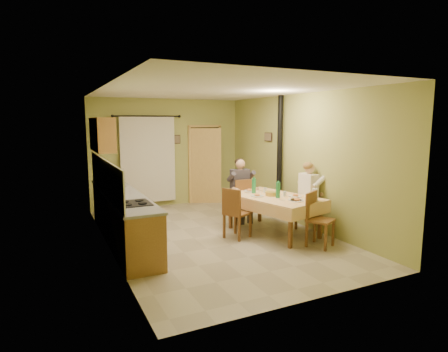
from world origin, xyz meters
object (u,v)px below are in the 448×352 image
dining_table (273,215)px  chair_far (241,209)px  man_far (241,183)px  stove_flue (279,174)px  chair_right (309,217)px  man_right (310,188)px  chair_near (319,230)px  chair_left (237,223)px

dining_table → chair_far: bearing=87.1°
chair_far → man_far: 0.59m
dining_table → stove_flue: bearing=37.5°
chair_right → man_right: 0.59m
man_right → stove_flue: bearing=-1.4°
chair_near → stove_flue: stove_flue is taller
chair_far → chair_left: size_ratio=1.01×
chair_left → man_far: man_far is taller
chair_right → stove_flue: (0.02, 1.15, 0.73)m
man_far → chair_far: bearing=-90.0°
man_far → man_right: size_ratio=1.00×
man_right → stove_flue: 1.16m
chair_near → chair_left: (-1.10, 1.08, 0.00)m
chair_near → chair_right: size_ratio=0.99×
chair_far → stove_flue: 1.23m
stove_flue → chair_right: bearing=-91.1°
dining_table → chair_near: bearing=-87.4°
chair_right → man_right: bearing=90.0°
dining_table → man_right: (0.76, -0.16, 0.50)m
man_far → chair_right: bearing=-47.9°
man_far → stove_flue: size_ratio=0.50×
man_right → man_far: bearing=39.3°
chair_left → man_right: man_right is taller
man_right → stove_flue: stove_flue is taller
chair_left → dining_table: bearing=60.0°
dining_table → man_far: (-0.19, 1.03, 0.50)m
chair_near → stove_flue: bearing=-131.0°
chair_near → stove_flue: 2.20m
chair_far → man_far: man_far is taller
dining_table → man_right: bearing=-25.7°
man_right → stove_flue: (0.04, 1.15, 0.15)m
chair_right → stove_flue: 1.37m
chair_far → stove_flue: bearing=1.8°
dining_table → man_far: 1.16m
chair_near → dining_table: bearing=-100.8°
chair_far → chair_near: bearing=-73.4°
dining_table → man_far: size_ratio=1.52×
chair_near → man_far: bearing=-103.7°
dining_table → chair_near: 1.07m
dining_table → chair_left: (-0.79, 0.06, -0.09)m
chair_near → stove_flue: (0.49, 2.02, 0.73)m
chair_right → man_right: man_right is taller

